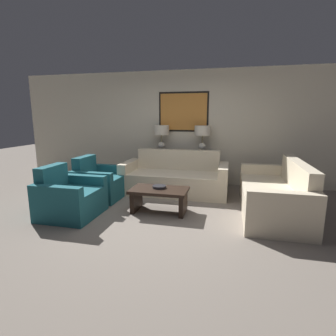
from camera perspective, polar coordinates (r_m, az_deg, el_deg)
The scene contains 11 objects.
ground_plane at distance 4.22m, azimuth -2.84°, elevation -11.07°, with size 20.00×20.00×0.00m, color slate.
back_wall at distance 6.36m, azimuth 3.43°, elevation 8.77°, with size 8.36×0.12×2.65m.
console_table at distance 6.20m, azimuth 2.89°, elevation 0.13°, with size 1.47×0.39×0.82m.
table_lamp_left at distance 6.20m, azimuth -1.45°, elevation 7.79°, with size 0.36×0.36×0.57m.
table_lamp_right at distance 6.03m, azimuth 7.50°, elevation 7.60°, with size 0.36×0.36×0.57m.
couch_by_back_wall at distance 5.56m, azimuth 1.56°, elevation -2.36°, with size 2.18×0.95×0.88m.
couch_by_side at distance 4.76m, azimuth 22.17°, elevation -5.55°, with size 0.95×2.18×0.88m.
coffee_table at distance 4.44m, azimuth -1.92°, elevation -6.00°, with size 0.95×0.56×0.40m.
decorative_bowl at distance 4.45m, azimuth -1.92°, elevation -4.11°, with size 0.23×0.23×0.04m.
armchair_near_back_wall at distance 5.39m, azimuth -14.75°, elevation -3.26°, with size 0.85×0.90×0.82m.
armchair_near_camera at distance 4.57m, azimuth -20.62°, elevation -6.22°, with size 0.85×0.90×0.82m.
Camera 1 is at (1.10, -3.75, 1.60)m, focal length 28.00 mm.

